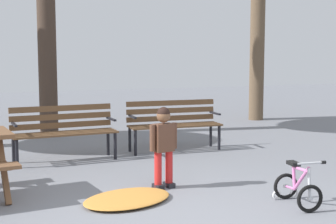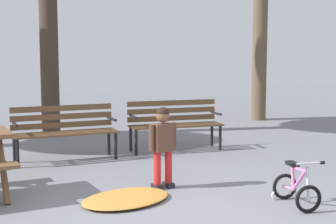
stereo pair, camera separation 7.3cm
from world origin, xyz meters
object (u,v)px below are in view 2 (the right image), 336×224
object	(u,v)px
park_bench_far_left	(64,128)
kids_bicycle	(296,188)
child_standing	(163,141)
park_bench_left	(174,121)

from	to	relation	value
park_bench_far_left	kids_bicycle	distance (m)	3.85
park_bench_far_left	kids_bicycle	size ratio (longest dim) A/B	2.76
park_bench_far_left	kids_bicycle	xyz separation A→B (m)	(1.97, -3.30, -0.31)
child_standing	park_bench_far_left	bearing A→B (deg)	112.27
park_bench_far_left	park_bench_left	xyz separation A→B (m)	(1.91, 0.17, 0.00)
park_bench_far_left	kids_bicycle	world-z (taller)	park_bench_far_left
park_bench_far_left	child_standing	size ratio (longest dim) A/B	1.60
child_standing	kids_bicycle	size ratio (longest dim) A/B	1.72
park_bench_left	child_standing	world-z (taller)	child_standing
park_bench_left	park_bench_far_left	bearing A→B (deg)	-174.83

